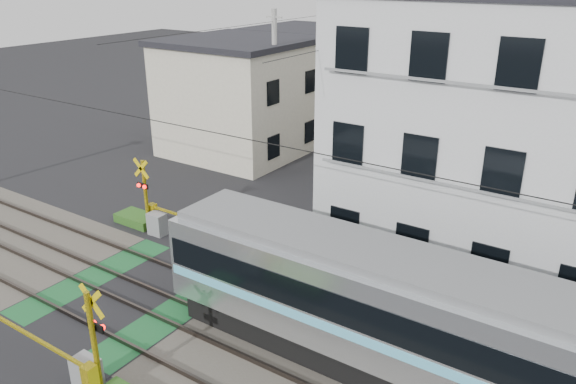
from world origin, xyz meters
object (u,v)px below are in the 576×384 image
Objects in this scene: pedestrian at (443,117)px; crossing_signal_near at (86,368)px; apartment_block at (498,129)px; crossing_signal_far at (156,217)px.

crossing_signal_near is at bearing 107.87° from pedestrian.
crossing_signal_near is at bearing -114.22° from apartment_block.
apartment_block is at bearing 27.78° from crossing_signal_far.
apartment_block reaches higher than crossing_signal_far.
apartment_block is 5.42× the size of pedestrian.
crossing_signal_near reaches higher than pedestrian.
crossing_signal_near is 28.00m from pedestrian.
crossing_signal_far is 21.12m from pedestrian.
crossing_signal_near is at bearing -54.71° from crossing_signal_far.
apartment_block is (5.91, 13.15, 3.94)m from crossing_signal_near.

